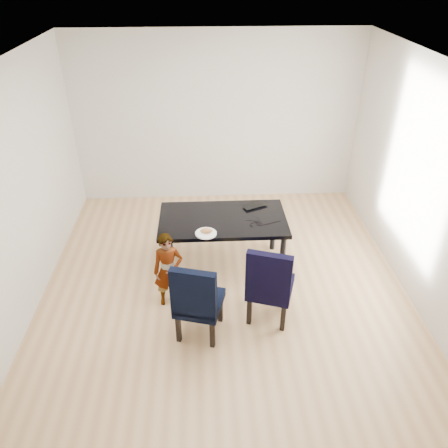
{
  "coord_description": "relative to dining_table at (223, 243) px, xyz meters",
  "views": [
    {
      "loc": [
        -0.23,
        -4.19,
        3.6
      ],
      "look_at": [
        0.0,
        0.2,
        0.85
      ],
      "focal_mm": 35.0,
      "sensor_mm": 36.0,
      "label": 1
    }
  ],
  "objects": [
    {
      "name": "floor",
      "position": [
        0.0,
        -0.5,
        -0.38
      ],
      "size": [
        4.5,
        5.0,
        0.01
      ],
      "primitive_type": "cube",
      "color": "tan",
      "rests_on": "ground"
    },
    {
      "name": "ceiling",
      "position": [
        0.0,
        -0.5,
        2.33
      ],
      "size": [
        4.5,
        5.0,
        0.01
      ],
      "primitive_type": "cube",
      "color": "white",
      "rests_on": "wall_back"
    },
    {
      "name": "wall_back",
      "position": [
        0.0,
        2.0,
        0.98
      ],
      "size": [
        4.5,
        0.01,
        2.7
      ],
      "primitive_type": "cube",
      "color": "silver",
      "rests_on": "ground"
    },
    {
      "name": "wall_front",
      "position": [
        0.0,
        -3.0,
        0.98
      ],
      "size": [
        4.5,
        0.01,
        2.7
      ],
      "primitive_type": "cube",
      "color": "silver",
      "rests_on": "ground"
    },
    {
      "name": "wall_left",
      "position": [
        -2.25,
        -0.5,
        0.98
      ],
      "size": [
        0.01,
        5.0,
        2.7
      ],
      "primitive_type": "cube",
      "color": "silver",
      "rests_on": "ground"
    },
    {
      "name": "wall_right",
      "position": [
        2.25,
        -0.5,
        0.98
      ],
      "size": [
        0.01,
        5.0,
        2.7
      ],
      "primitive_type": "cube",
      "color": "silver",
      "rests_on": "ground"
    },
    {
      "name": "dining_table",
      "position": [
        0.0,
        0.0,
        0.0
      ],
      "size": [
        1.6,
        0.9,
        0.75
      ],
      "primitive_type": "cube",
      "color": "black",
      "rests_on": "floor"
    },
    {
      "name": "chair_left",
      "position": [
        -0.31,
        -1.17,
        0.12
      ],
      "size": [
        0.58,
        0.6,
        0.98
      ],
      "primitive_type": "cube",
      "rotation": [
        0.0,
        0.0,
        -0.27
      ],
      "color": "black",
      "rests_on": "floor"
    },
    {
      "name": "chair_right",
      "position": [
        0.49,
        -0.95,
        0.13
      ],
      "size": [
        0.61,
        0.63,
        1.0
      ],
      "primitive_type": "cube",
      "rotation": [
        0.0,
        0.0,
        -0.32
      ],
      "color": "black",
      "rests_on": "floor"
    },
    {
      "name": "child",
      "position": [
        -0.66,
        -0.68,
        0.1
      ],
      "size": [
        0.37,
        0.27,
        0.95
      ],
      "primitive_type": "imported",
      "rotation": [
        0.0,
        0.0,
        0.13
      ],
      "color": "orange",
      "rests_on": "floor"
    },
    {
      "name": "plate",
      "position": [
        -0.22,
        -0.35,
        0.38
      ],
      "size": [
        0.29,
        0.29,
        0.01
      ],
      "primitive_type": "cylinder",
      "rotation": [
        0.0,
        0.0,
        0.13
      ],
      "color": "white",
      "rests_on": "dining_table"
    },
    {
      "name": "sandwich",
      "position": [
        -0.21,
        -0.34,
        0.42
      ],
      "size": [
        0.15,
        0.09,
        0.06
      ],
      "primitive_type": "ellipsoid",
      "rotation": [
        0.0,
        0.0,
        -0.12
      ],
      "color": "#B57940",
      "rests_on": "plate"
    },
    {
      "name": "laptop",
      "position": [
        0.42,
        0.31,
        0.39
      ],
      "size": [
        0.38,
        0.32,
        0.03
      ],
      "primitive_type": "imported",
      "rotation": [
        0.0,
        0.0,
        3.57
      ],
      "color": "black",
      "rests_on": "dining_table"
    },
    {
      "name": "cable_tangle",
      "position": [
        0.4,
        -0.17,
        0.38
      ],
      "size": [
        0.17,
        0.17,
        0.01
      ],
      "primitive_type": "torus",
      "rotation": [
        0.0,
        0.0,
        -0.13
      ],
      "color": "black",
      "rests_on": "dining_table"
    }
  ]
}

